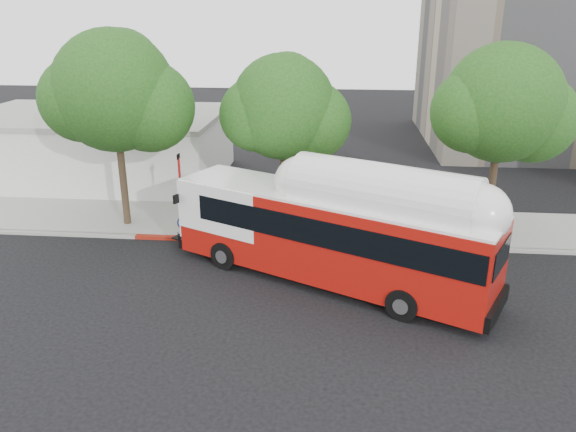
# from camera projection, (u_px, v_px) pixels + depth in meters

# --- Properties ---
(ground) EXTENTS (120.00, 120.00, 0.00)m
(ground) POSITION_uv_depth(u_px,v_px,m) (293.00, 281.00, 22.94)
(ground) COLOR black
(ground) RESTS_ON ground
(sidewalk) EXTENTS (60.00, 5.00, 0.15)m
(sidewalk) POSITION_uv_depth(u_px,v_px,m) (304.00, 223.00, 28.99)
(sidewalk) COLOR gray
(sidewalk) RESTS_ON ground
(curb_strip) EXTENTS (60.00, 0.30, 0.15)m
(curb_strip) POSITION_uv_depth(u_px,v_px,m) (300.00, 243.00, 26.56)
(curb_strip) COLOR gray
(curb_strip) RESTS_ON ground
(red_curb_segment) EXTENTS (10.00, 0.32, 0.16)m
(red_curb_segment) POSITION_uv_depth(u_px,v_px,m) (238.00, 240.00, 26.82)
(red_curb_segment) COLOR maroon
(red_curb_segment) RESTS_ON ground
(street_tree_left) EXTENTS (6.67, 5.80, 9.74)m
(street_tree_left) POSITION_uv_depth(u_px,v_px,m) (124.00, 96.00, 26.60)
(street_tree_left) COLOR #2D2116
(street_tree_left) RESTS_ON ground
(street_tree_mid) EXTENTS (5.75, 5.00, 8.62)m
(street_tree_mid) POSITION_uv_depth(u_px,v_px,m) (292.00, 111.00, 26.62)
(street_tree_mid) COLOR #2D2116
(street_tree_mid) RESTS_ON ground
(street_tree_right) EXTENTS (6.21, 5.40, 9.18)m
(street_tree_right) POSITION_uv_depth(u_px,v_px,m) (511.00, 108.00, 25.44)
(street_tree_right) COLOR #2D2116
(street_tree_right) RESTS_ON ground
(low_commercial_bldg) EXTENTS (16.20, 10.20, 4.25)m
(low_commercial_bldg) POSITION_uv_depth(u_px,v_px,m) (97.00, 145.00, 36.50)
(low_commercial_bldg) COLOR silver
(low_commercial_bldg) RESTS_ON ground
(transit_bus) EXTENTS (13.77, 8.54, 4.20)m
(transit_bus) POSITION_uv_depth(u_px,v_px,m) (330.00, 237.00, 22.29)
(transit_bus) COLOR #9E110B
(transit_bus) RESTS_ON ground
(signal_pole) EXTENTS (0.12, 0.39, 4.11)m
(signal_pole) POSITION_uv_depth(u_px,v_px,m) (181.00, 195.00, 26.88)
(signal_pole) COLOR red
(signal_pole) RESTS_ON ground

